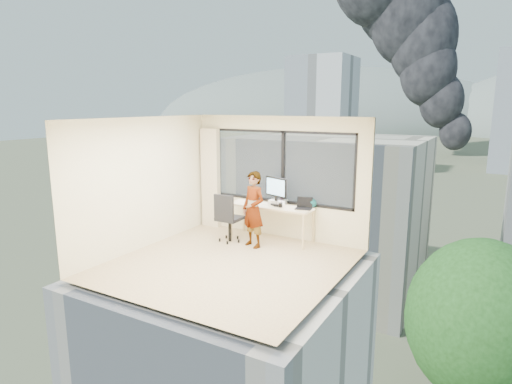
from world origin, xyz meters
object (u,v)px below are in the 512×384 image
Objects in this scene: person at (253,209)px; monitor at (276,191)px; chair at (230,217)px; handbag at (311,203)px; game_console at (278,202)px; desk at (271,222)px; laptop at (304,204)px.

monitor is (0.17, 0.67, 0.28)m from person.
chair is 4.16× the size of handbag.
monitor is (0.77, 0.63, 0.52)m from chair.
chair is 1.10m from game_console.
laptop is at bearing 2.11° from desk.
laptop is 1.34× the size of handbag.
person is 0.81m from game_console.
person reaches higher than monitor.
handbag is (0.73, 0.14, -0.20)m from monitor.
handbag reaches higher than game_console.
monitor is 2.35× the size of handbag.
monitor is 1.75× the size of laptop.
laptop reaches higher than handbag.
desk is at bearing 170.87° from laptop.
desk is at bearing -104.32° from game_console.
person reaches higher than chair.
monitor reaches higher than handbag.
person is 2.58× the size of monitor.
monitor reaches higher than chair.
chair is at bearing -169.08° from laptop.
desk is 3.02× the size of monitor.
chair is 0.69× the size of person.
monitor is 0.68m from laptop.
person is 1.21m from handbag.
person is at bearing -4.90° from chair.
desk is at bearing 37.64° from chair.
monitor is at bearing 94.80° from person.
desk is 5.35× the size of game_console.
desk is 0.68m from monitor.
desk is 0.95m from handbag.
chair is (-0.70, -0.55, 0.15)m from desk.
chair is at bearing -121.84° from monitor.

